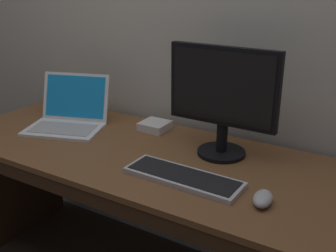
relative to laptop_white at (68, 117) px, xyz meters
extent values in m
cube|color=brown|center=(0.49, -0.05, -0.06)|extent=(1.85, 0.71, 0.02)
cube|color=#3D2716|center=(-0.42, -0.05, -0.43)|extent=(0.04, 0.65, 0.71)
cube|color=#3D2716|center=(0.49, -0.40, -0.11)|extent=(1.78, 0.02, 0.06)
cube|color=white|center=(0.02, -0.05, -0.04)|extent=(0.41, 0.33, 0.01)
cube|color=#ACACAC|center=(0.02, -0.06, -0.03)|extent=(0.33, 0.24, 0.00)
cube|color=white|center=(-0.03, 0.10, 0.08)|extent=(0.36, 0.19, 0.23)
cube|color=#198CD8|center=(-0.03, 0.09, 0.08)|extent=(0.32, 0.17, 0.20)
cylinder|color=black|center=(0.78, 0.09, -0.04)|extent=(0.20, 0.20, 0.02)
cylinder|color=black|center=(0.78, 0.09, 0.03)|extent=(0.05, 0.05, 0.12)
cube|color=black|center=(0.78, 0.08, 0.25)|extent=(0.46, 0.03, 0.32)
cube|color=black|center=(0.78, 0.06, 0.25)|extent=(0.42, 0.00, 0.28)
cube|color=#BCBCC1|center=(0.75, -0.19, -0.04)|extent=(0.45, 0.16, 0.02)
cube|color=black|center=(0.75, -0.19, -0.03)|extent=(0.43, 0.13, 0.00)
ellipsoid|color=#B7B7BC|center=(1.06, -0.20, -0.03)|extent=(0.08, 0.11, 0.04)
cube|color=silver|center=(0.39, 0.19, -0.03)|extent=(0.13, 0.13, 0.04)
camera|label=1|loc=(1.40, -1.37, 0.67)|focal=43.83mm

